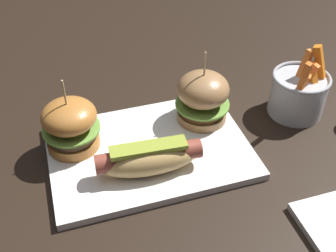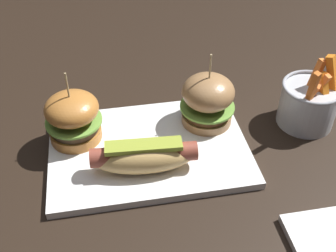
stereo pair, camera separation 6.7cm
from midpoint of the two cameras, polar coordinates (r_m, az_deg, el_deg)
The scene contains 6 objects.
ground_plane at distance 0.73m, azimuth 0.00°, elevation -3.64°, with size 3.00×3.00×0.00m, color black.
platter_main at distance 0.73m, azimuth 0.00°, elevation -3.24°, with size 0.34×0.23×0.01m, color white.
hot_dog at distance 0.66m, azimuth -0.39°, elevation -4.21°, with size 0.17×0.07×0.05m.
slider_left at distance 0.72m, azimuth -10.15°, elevation 1.07°, with size 0.10×0.10×0.13m.
slider_right at distance 0.75m, azimuth 7.93°, elevation 3.47°, with size 0.10×0.10×0.14m.
fries_bucket at distance 0.82m, azimuth 20.75°, elevation 2.85°, with size 0.11×0.11×0.14m.
Camera 2 is at (-0.06, -0.53, 0.51)m, focal length 45.09 mm.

